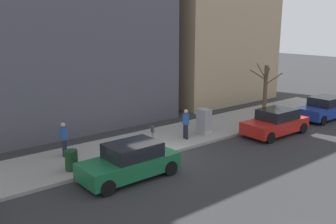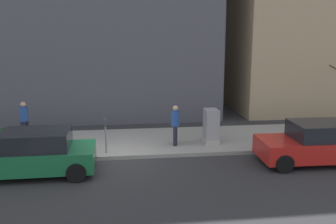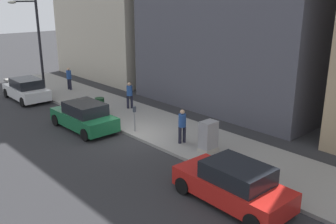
# 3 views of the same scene
# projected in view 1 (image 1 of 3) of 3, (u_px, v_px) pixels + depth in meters

# --- Properties ---
(ground_plane) EXTENTS (120.00, 120.00, 0.00)m
(ground_plane) POSITION_uv_depth(u_px,v_px,m) (162.00, 157.00, 18.27)
(ground_plane) COLOR #2B2B2D
(sidewalk) EXTENTS (4.00, 36.00, 0.15)m
(sidewalk) POSITION_uv_depth(u_px,v_px,m) (139.00, 145.00, 19.77)
(sidewalk) COLOR gray
(sidewalk) RESTS_ON ground
(parked_car_blue) EXTENTS (1.98, 4.23, 1.52)m
(parked_car_blue) POSITION_uv_depth(u_px,v_px,m) (325.00, 108.00, 25.40)
(parked_car_blue) COLOR #1E389E
(parked_car_blue) RESTS_ON ground
(parked_car_red) EXTENTS (2.00, 4.24, 1.52)m
(parked_car_red) POSITION_uv_depth(u_px,v_px,m) (276.00, 122.00, 21.80)
(parked_car_red) COLOR red
(parked_car_red) RESTS_ON ground
(parked_car_green) EXTENTS (1.96, 4.22, 1.52)m
(parked_car_green) POSITION_uv_depth(u_px,v_px,m) (130.00, 161.00, 15.66)
(parked_car_green) COLOR #196038
(parked_car_green) RESTS_ON ground
(parking_meter) EXTENTS (0.14, 0.10, 1.35)m
(parking_meter) POSITION_uv_depth(u_px,v_px,m) (153.00, 137.00, 18.25)
(parking_meter) COLOR slate
(parking_meter) RESTS_ON sidewalk
(utility_box) EXTENTS (0.83, 0.61, 1.43)m
(utility_box) POSITION_uv_depth(u_px,v_px,m) (204.00, 121.00, 21.58)
(utility_box) COLOR #A8A399
(utility_box) RESTS_ON sidewalk
(bare_tree) EXTENTS (1.67, 2.42, 3.39)m
(bare_tree) POSITION_uv_depth(u_px,v_px,m) (265.00, 87.00, 26.84)
(bare_tree) COLOR brown
(bare_tree) RESTS_ON sidewalk
(trash_bin) EXTENTS (0.56, 0.56, 0.90)m
(trash_bin) POSITION_uv_depth(u_px,v_px,m) (71.00, 160.00, 16.19)
(trash_bin) COLOR #14381E
(trash_bin) RESTS_ON sidewalk
(pedestrian_near_meter) EXTENTS (0.39, 0.36, 1.66)m
(pedestrian_near_meter) POSITION_uv_depth(u_px,v_px,m) (186.00, 122.00, 20.47)
(pedestrian_near_meter) COLOR #1E1E2D
(pedestrian_near_meter) RESTS_ON sidewalk
(pedestrian_midblock) EXTENTS (0.36, 0.36, 1.66)m
(pedestrian_midblock) POSITION_uv_depth(u_px,v_px,m) (64.00, 137.00, 17.80)
(pedestrian_midblock) COLOR #1E1E2D
(pedestrian_midblock) RESTS_ON sidewalk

